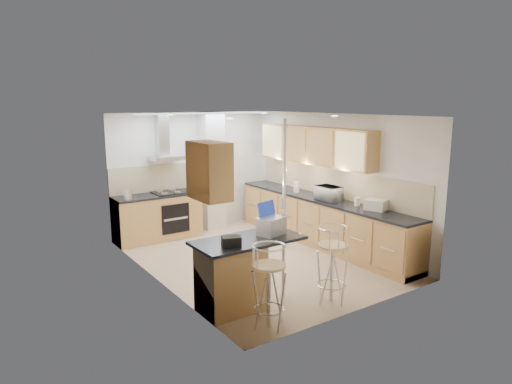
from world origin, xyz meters
TOP-DOWN VIEW (x-y plane):
  - ground at (0.00, 0.00)m, footprint 4.80×4.80m
  - room_shell at (0.32, 0.38)m, footprint 3.64×4.84m
  - right_counter at (1.50, 0.00)m, footprint 0.63×4.40m
  - back_counter at (-0.95, 2.10)m, footprint 1.70×0.63m
  - peninsula at (-1.12, -1.45)m, footprint 1.47×0.72m
  - microwave at (1.46, -0.24)m, footprint 0.33×0.48m
  - laptop at (-0.75, -1.46)m, footprint 0.40×0.34m
  - bag at (-1.47, -1.60)m, footprint 0.28×0.24m
  - bar_stool_near at (-1.25, -2.10)m, footprint 0.57×0.57m
  - bar_stool_end at (-0.11, -1.99)m, footprint 0.57×0.57m
  - jar_a at (1.52, 0.78)m, footprint 0.12×0.12m
  - jar_b at (1.44, 0.67)m, footprint 0.13×0.13m
  - jar_c at (1.53, -0.32)m, footprint 0.15×0.15m
  - jar_d at (1.57, -0.84)m, footprint 0.13×0.13m
  - bread_bin at (1.60, -1.24)m, footprint 0.36×0.41m
  - kettle at (-1.58, 1.93)m, footprint 0.16×0.16m

SIDE VIEW (x-z plane):
  - ground at x=0.00m, z-range 0.00..0.00m
  - back_counter at x=-0.95m, z-range 0.00..0.92m
  - right_counter at x=1.50m, z-range 0.00..0.92m
  - peninsula at x=-1.12m, z-range 0.01..0.95m
  - bar_stool_near at x=-1.25m, z-range 0.00..1.06m
  - bar_stool_end at x=-0.11m, z-range 0.00..1.08m
  - jar_b at x=1.44m, z-range 0.92..1.06m
  - jar_d at x=1.57m, z-range 0.92..1.07m
  - bag at x=-1.47m, z-range 0.94..1.07m
  - bread_bin at x=1.60m, z-range 0.92..1.10m
  - jar_a at x=1.52m, z-range 0.92..1.11m
  - kettle at x=-1.58m, z-range 0.92..1.12m
  - jar_c at x=1.53m, z-range 0.92..1.14m
  - microwave at x=1.46m, z-range 0.92..1.18m
  - laptop at x=-0.75m, z-range 0.94..1.18m
  - room_shell at x=0.32m, z-range 0.29..2.80m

